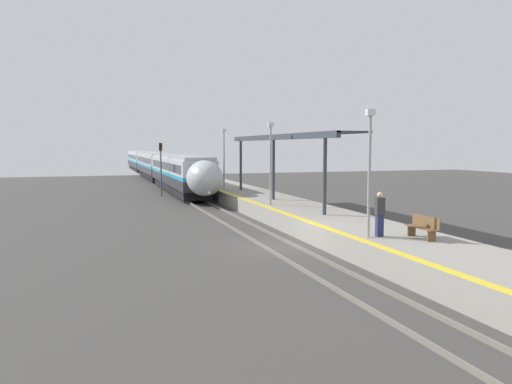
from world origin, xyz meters
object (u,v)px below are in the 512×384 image
object	(u,v)px
lamppost_mid	(271,158)
train	(155,164)
platform_bench	(423,226)
railway_signal	(161,164)
lamppost_near	(369,164)
lamppost_far	(224,155)
person_waiting	(380,213)

from	to	relation	value
lamppost_mid	train	bearing A→B (deg)	93.38
platform_bench	railway_signal	distance (m)	30.75
lamppost_mid	lamppost_near	bearing A→B (deg)	-90.00
train	lamppost_mid	size ratio (longest dim) A/B	13.65
railway_signal	lamppost_near	bearing A→B (deg)	-81.34
lamppost_far	person_waiting	bearing A→B (deg)	-88.73
train	platform_bench	xyz separation A→B (m)	(4.30, -52.99, -0.67)
train	lamppost_far	xyz separation A→B (m)	(2.39, -29.01, 1.76)
platform_bench	lamppost_near	size ratio (longest dim) A/B	0.33
platform_bench	railway_signal	bearing A→B (deg)	101.92
person_waiting	lamppost_mid	bearing A→B (deg)	92.54
railway_signal	person_waiting	bearing A→B (deg)	-80.36
train	lamppost_mid	bearing A→B (deg)	-86.62
platform_bench	lamppost_far	xyz separation A→B (m)	(-1.91, 23.97, 2.43)
train	person_waiting	distance (m)	52.16
platform_bench	railway_signal	world-z (taller)	railway_signal
platform_bench	lamppost_far	bearing A→B (deg)	94.55
lamppost_near	lamppost_mid	bearing A→B (deg)	90.00
railway_signal	lamppost_mid	world-z (taller)	lamppost_mid
platform_bench	person_waiting	bearing A→B (deg)	146.88
lamppost_far	lamppost_mid	bearing A→B (deg)	-90.00
lamppost_mid	railway_signal	bearing A→B (deg)	104.15
lamppost_near	lamppost_far	bearing A→B (deg)	90.00
train	railway_signal	world-z (taller)	railway_signal
lamppost_mid	lamppost_far	world-z (taller)	same
lamppost_near	lamppost_mid	world-z (taller)	same
railway_signal	lamppost_near	size ratio (longest dim) A/B	0.97
person_waiting	railway_signal	xyz separation A→B (m)	(-4.95, 29.14, 1.02)
platform_bench	person_waiting	size ratio (longest dim) A/B	0.93
person_waiting	lamppost_far	bearing A→B (deg)	91.27
platform_bench	lamppost_mid	world-z (taller)	lamppost_mid
train	lamppost_far	size ratio (longest dim) A/B	13.65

